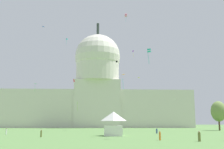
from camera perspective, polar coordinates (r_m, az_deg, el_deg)
name	(u,v)px	position (r m, az deg, el deg)	size (l,w,h in m)	color
capitol_building	(97,91)	(184.42, -3.02, -3.39)	(123.44, 30.42, 70.71)	beige
event_tent	(114,123)	(70.86, 0.32, -9.99)	(5.14, 6.96, 5.97)	white
tree_east_near	(218,111)	(125.69, 21.00, -7.08)	(7.86, 7.99, 12.13)	#4C3823
person_orange_near_tree_west	(160,136)	(53.53, 9.81, -12.31)	(0.48, 0.48, 1.73)	orange
person_white_back_left	(6,132)	(82.98, -20.87, -10.88)	(0.45, 0.45, 1.72)	silver
person_olive_near_tent	(199,137)	(52.01, 17.47, -12.08)	(0.56, 0.56, 1.79)	olive
person_olive_lawn_far_left	(41,134)	(66.22, -14.33, -11.68)	(0.41, 0.41, 1.65)	olive
person_denim_back_right	(157,131)	(86.86, 9.17, -11.37)	(0.51, 0.51, 1.60)	#3D5684
kite_white_low	(175,99)	(130.50, 12.76, -5.01)	(1.16, 0.93, 0.25)	white
kite_violet_high	(133,52)	(165.28, 4.35, 4.62)	(0.87, 0.67, 4.10)	purple
kite_turquoise_mid	(149,51)	(61.02, 7.62, 4.86)	(0.93, 0.97, 3.53)	teal
kite_green_mid	(35,85)	(139.32, -15.50, -2.07)	(1.50, 1.35, 3.64)	green
kite_lime_low	(78,104)	(127.62, -7.09, -6.01)	(0.55, 0.83, 4.14)	#8CD133
kite_cyan_high	(67,39)	(144.64, -9.26, 7.14)	(0.75, 0.78, 3.40)	#33BCDB
kite_yellow_mid	(137,78)	(102.52, 5.22, -0.79)	(0.76, 1.43, 0.22)	yellow
kite_blue_high	(44,27)	(156.74, -13.79, 9.46)	(1.58, 1.85, 0.25)	blue
kite_pink_high	(126,15)	(133.38, 2.86, 12.03)	(1.09, 1.18, 3.83)	pink
kite_black_mid	(117,62)	(134.91, 0.99, 2.67)	(1.02, 0.99, 3.38)	black
kite_orange_low	(121,77)	(67.59, 1.94, -0.53)	(1.30, 1.46, 3.09)	orange
kite_red_mid	(74,81)	(151.96, -7.82, -1.30)	(0.95, 0.80, 3.26)	red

